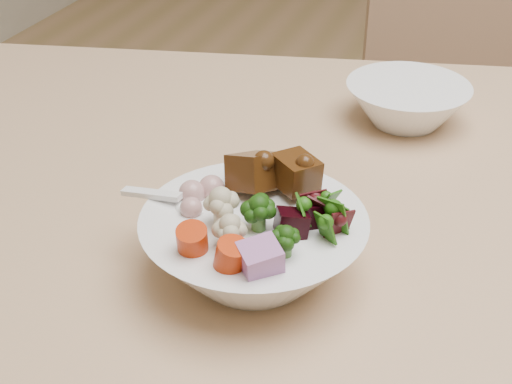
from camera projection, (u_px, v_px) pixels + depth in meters
chair_far at (462, 180)px, 1.33m from camera, size 0.48×0.48×0.81m
food_bowl at (256, 241)px, 0.60m from camera, size 0.19×0.19×0.10m
soup_spoon at (181, 205)px, 0.60m from camera, size 0.09×0.03×0.02m
side_bowl at (407, 104)px, 0.84m from camera, size 0.15×0.15×0.05m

